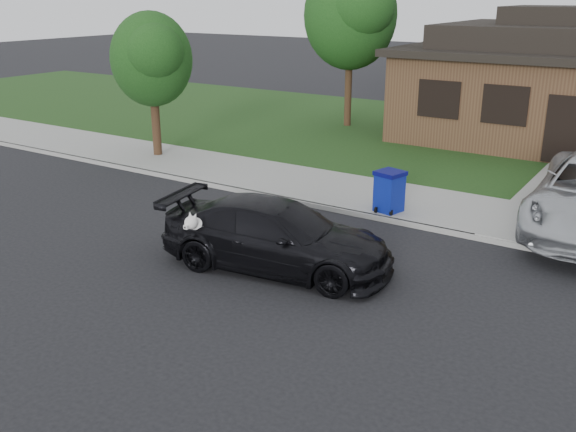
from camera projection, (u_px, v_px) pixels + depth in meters
The scene contains 8 objects.
ground at pixel (246, 255), 13.49m from camera, with size 120.00×120.00×0.00m, color black.
sidewalk at pixel (356, 193), 17.43m from camera, with size 60.00×3.00×0.12m, color gray.
curb at pixel (328, 208), 16.25m from camera, with size 60.00×0.12×0.12m, color gray.
lawn at pixel (454, 140), 23.78m from camera, with size 60.00×13.00×0.13m, color #193814.
sedan at pixel (276, 236), 12.67m from camera, with size 4.92×2.61×1.36m.
recycling_bin at pixel (389, 191), 15.68m from camera, with size 0.74×0.74×1.02m.
tree_0 at pixel (353, 13), 24.45m from camera, with size 3.78×3.60×6.34m.
tree_2 at pixel (152, 58), 20.25m from camera, with size 2.73×2.60×4.59m.
Camera 1 is at (7.51, -9.99, 5.22)m, focal length 40.00 mm.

